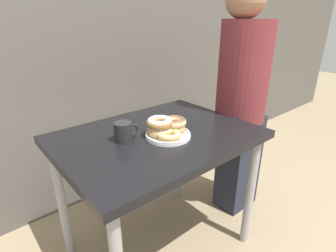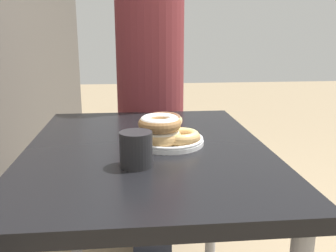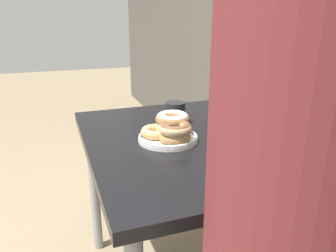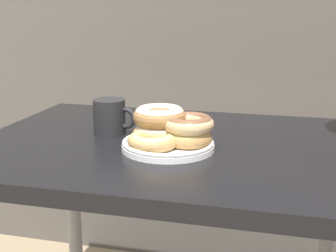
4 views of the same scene
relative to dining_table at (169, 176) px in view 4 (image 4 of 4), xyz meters
name	(u,v)px [view 4 (image 4 of 4)]	position (x,y,z in m)	size (l,w,h in m)	color
dining_table	(169,176)	(0.00, 0.00, 0.00)	(1.01, 0.76, 0.78)	black
donut_plate	(168,131)	(0.01, -0.06, 0.14)	(0.26, 0.24, 0.10)	white
coffee_mug	(110,116)	(-0.18, 0.04, 0.14)	(0.12, 0.09, 0.10)	#232326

